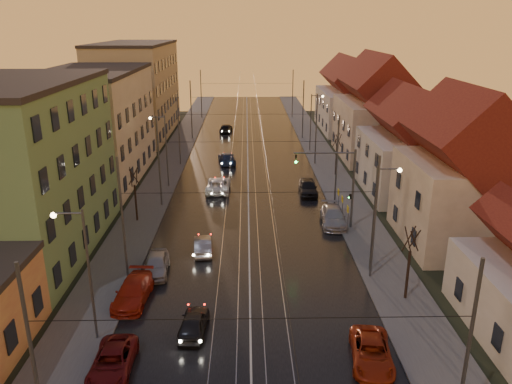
{
  "coord_description": "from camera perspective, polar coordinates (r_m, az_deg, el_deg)",
  "views": [
    {
      "loc": [
        -0.17,
        -22.55,
        17.28
      ],
      "look_at": [
        0.7,
        21.38,
        2.31
      ],
      "focal_mm": 35.0,
      "sensor_mm": 36.0,
      "label": 1
    }
  ],
  "objects": [
    {
      "name": "catenary_pole_l_1",
      "position": [
        35.07,
        -14.99,
        -3.24
      ],
      "size": [
        0.16,
        0.16,
        9.0
      ],
      "primitive_type": "cylinder",
      "color": "#595B60",
      "rests_on": "ground"
    },
    {
      "name": "house_right_4",
      "position": [
        86.17,
        10.55,
        10.34
      ],
      "size": [
        9.18,
        16.32,
        10.0
      ],
      "color": "beige",
      "rests_on": "ground"
    },
    {
      "name": "catenary_pole_l_3",
      "position": [
        63.42,
        -8.81,
        6.97
      ],
      "size": [
        0.16,
        0.16,
        9.0
      ],
      "primitive_type": "cylinder",
      "color": "#595B60",
      "rests_on": "ground"
    },
    {
      "name": "sidewalk_right",
      "position": [
        65.66,
        7.83,
        3.44
      ],
      "size": [
        4.0,
        120.0,
        0.15
      ],
      "primitive_type": "cube",
      "color": "#4C4C4C",
      "rests_on": "ground"
    },
    {
      "name": "street_lamp_0",
      "position": [
        28.91,
        -19.19,
        -7.7
      ],
      "size": [
        1.75,
        0.32,
        8.0
      ],
      "color": "#595B60",
      "rests_on": "ground"
    },
    {
      "name": "bare_tree_0",
      "position": [
        46.15,
        -13.62,
        -0.43
      ],
      "size": [
        1.09,
        1.09,
        5.11
      ],
      "color": "black",
      "rests_on": "ground"
    },
    {
      "name": "ground",
      "position": [
        28.41,
        -0.59,
        -18.65
      ],
      "size": [
        160.0,
        160.0,
        0.0
      ],
      "primitive_type": "plane",
      "color": "black",
      "rests_on": "ground"
    },
    {
      "name": "parked_left_1",
      "position": [
        28.26,
        -16.08,
        -18.18
      ],
      "size": [
        2.12,
        4.47,
        1.23
      ],
      "primitive_type": "imported",
      "rotation": [
        0.0,
        0.0,
        0.02
      ],
      "color": "#5D1012",
      "rests_on": "ground"
    },
    {
      "name": "bare_tree_2",
      "position": [
        59.4,
        9.18,
        4.15
      ],
      "size": [
        1.09,
        1.09,
        5.11
      ],
      "color": "black",
      "rests_on": "ground"
    },
    {
      "name": "parked_left_2",
      "position": [
        33.98,
        -13.87,
        -10.99
      ],
      "size": [
        2.25,
        4.96,
        1.41
      ],
      "primitive_type": "imported",
      "rotation": [
        0.0,
        0.0,
        -0.06
      ],
      "color": "#A82210",
      "rests_on": "ground"
    },
    {
      "name": "driving_car_3",
      "position": [
        64.47,
        -3.34,
        3.89
      ],
      "size": [
        2.66,
        5.16,
        1.43
      ],
      "primitive_type": "imported",
      "rotation": [
        0.0,
        0.0,
        3.28
      ],
      "color": "#182648",
      "rests_on": "ground"
    },
    {
      "name": "apartment_left_3",
      "position": [
        83.03,
        -13.43,
        11.2
      ],
      "size": [
        10.0,
        24.0,
        14.0
      ],
      "primitive_type": "cube",
      "color": "tan",
      "rests_on": "ground"
    },
    {
      "name": "parked_right_1",
      "position": [
        45.35,
        8.82,
        -2.8
      ],
      "size": [
        2.39,
        5.26,
        1.49
      ],
      "primitive_type": "imported",
      "rotation": [
        0.0,
        0.0,
        -0.06
      ],
      "color": "#AAAAAF",
      "rests_on": "ground"
    },
    {
      "name": "traffic_light_mast",
      "position": [
        43.26,
        9.8,
        1.48
      ],
      "size": [
        5.3,
        0.32,
        7.2
      ],
      "color": "#595B60",
      "rests_on": "ground"
    },
    {
      "name": "catenary_pole_l_0",
      "position": [
        22.54,
        -24.05,
        -17.6
      ],
      "size": [
        0.16,
        0.16,
        9.0
      ],
      "primitive_type": "cylinder",
      "color": "#595B60",
      "rests_on": "ground"
    },
    {
      "name": "catenary_pole_r_3",
      "position": [
        63.47,
        6.89,
        7.06
      ],
      "size": [
        0.16,
        0.16,
        9.0
      ],
      "primitive_type": "cylinder",
      "color": "#595B60",
      "rests_on": "ground"
    },
    {
      "name": "street_lamp_2",
      "position": [
        54.72,
        -10.55,
        5.4
      ],
      "size": [
        1.75,
        0.32,
        8.0
      ],
      "color": "#595B60",
      "rests_on": "ground"
    },
    {
      "name": "apartment_left_1",
      "position": [
        41.86,
        -25.56,
        2.01
      ],
      "size": [
        10.0,
        18.0,
        13.0
      ],
      "primitive_type": "cube",
      "color": "#628E5A",
      "rests_on": "ground"
    },
    {
      "name": "street_lamp_1",
      "position": [
        36.04,
        13.86,
        -1.88
      ],
      "size": [
        1.75,
        0.32,
        8.0
      ],
      "color": "#595B60",
      "rests_on": "ground"
    },
    {
      "name": "catenary_pole_r_2",
      "position": [
        49.06,
        9.22,
        3.47
      ],
      "size": [
        0.16,
        0.16,
        9.0
      ],
      "primitive_type": "cylinder",
      "color": "#595B60",
      "rests_on": "ground"
    },
    {
      "name": "catenary_pole_r_1",
      "position": [
        35.15,
        13.42,
        -3.05
      ],
      "size": [
        0.16,
        0.16,
        9.0
      ],
      "primitive_type": "cylinder",
      "color": "#595B60",
      "rests_on": "ground"
    },
    {
      "name": "catenary_pole_r_0",
      "position": [
        22.67,
        22.94,
        -17.21
      ],
      "size": [
        0.16,
        0.16,
        9.0
      ],
      "primitive_type": "cylinder",
      "color": "#595B60",
      "rests_on": "ground"
    },
    {
      "name": "bare_tree_1",
      "position": [
        33.78,
        17.04,
        -8.05
      ],
      "size": [
        1.09,
        1.09,
        5.11
      ],
      "color": "black",
      "rests_on": "ground"
    },
    {
      "name": "catenary_pole_r_4",
      "position": [
        78.1,
        5.4,
        9.31
      ],
      "size": [
        0.16,
        0.16,
        9.0
      ],
      "primitive_type": "cylinder",
      "color": "#595B60",
      "rests_on": "ground"
    },
    {
      "name": "road",
      "position": [
        64.88,
        -0.94,
        3.38
      ],
      "size": [
        16.0,
        120.0,
        0.04
      ],
      "primitive_type": "cube",
      "color": "black",
      "rests_on": "ground"
    },
    {
      "name": "catenary_pole_l_4",
      "position": [
        78.06,
        -7.41,
        9.24
      ],
      "size": [
        0.16,
        0.16,
        9.0
      ],
      "primitive_type": "cylinder",
      "color": "#595B60",
      "rests_on": "ground"
    },
    {
      "name": "parked_left_3",
      "position": [
        37.1,
        -11.31,
        -8.1
      ],
      "size": [
        1.95,
        4.29,
        1.43
      ],
      "primitive_type": "imported",
      "rotation": [
        0.0,
        0.0,
        0.06
      ],
      "color": "#9B9A9F",
      "rests_on": "ground"
    },
    {
      "name": "apartment_left_2",
      "position": [
        60.21,
        -17.98,
        7.1
      ],
      "size": [
        10.0,
        20.0,
        12.0
      ],
      "primitive_type": "cube",
      "color": "#B9AD8F",
      "rests_on": "ground"
    },
    {
      "name": "parked_right_0",
      "position": [
        28.55,
        13.06,
        -17.43
      ],
      "size": [
        2.66,
        4.78,
        1.26
      ],
      "primitive_type": "imported",
      "rotation": [
        0.0,
        0.0,
        -0.13
      ],
      "color": "#9A270F",
      "rests_on": "ground"
    },
    {
      "name": "tram_rail_2",
      "position": [
        64.88,
        -0.26,
        3.42
      ],
      "size": [
        0.06,
        120.0,
        0.03
      ],
      "primitive_type": "cube",
      "color": "gray",
      "rests_on": "road"
    },
    {
      "name": "catenary_pole_l_2",
      "position": [
        49.0,
        -11.02,
        3.34
      ],
      "size": [
        0.16,
        0.16,
        9.0
      ],
      "primitive_type": "cylinder",
      "color": "#595B60",
      "rests_on": "ground"
    },
    {
      "name": "house_right_3",
      "position": [
        68.72,
        13.51,
        8.69
      ],
      "size": [
        9.18,
        14.28,
        11.5
      ],
      "color": "tan",
      "rests_on": "ground"
    },
    {
      "name": "tram_rail_1",
      "position": [
        64.88,
        -1.63,
        3.41
      ],
      "size": [
        0.06,
        120.0,
        0.03
      ],
      "primitive_type": "cube",
      "color": "gray",
      "rests_on": "road"
    },
    {
      "name": "street_lamp_3",
      "position": [
        70.27,
        6.54,
        8.53
      ],
      "size": [
        1.75,
        0.32,
        8.0
      ],
      "color": "#595B60",
      "rests_on": "ground"
    },
    {
      "name": "house_right_1",
      "position": [
        42.95,
        22.49,
        1.36
      ],
      "size": [
        8.67,
        10.2,
        10.8
      ],
      "color": "tan",
      "rests_on": "ground"
    },
    {
      "name": "catenary_pole_r_5",
      "position": [
        95.81,
        4.21,
        11.1
      ],
      "size": [
        0.16,
        0.16,
        9.0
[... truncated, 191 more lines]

